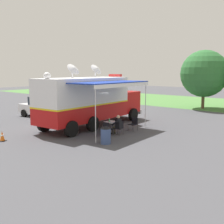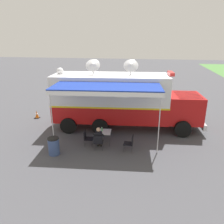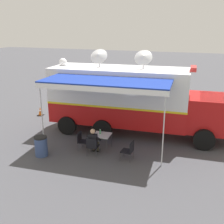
{
  "view_description": "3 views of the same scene",
  "coord_description": "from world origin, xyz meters",
  "px_view_note": "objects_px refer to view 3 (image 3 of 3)",
  "views": [
    {
      "loc": [
        14.21,
        -13.24,
        3.97
      ],
      "look_at": [
        2.0,
        0.68,
        1.24
      ],
      "focal_mm": 44.78,
      "sensor_mm": 36.0,
      "label": 1
    },
    {
      "loc": [
        13.51,
        2.29,
        5.69
      ],
      "look_at": [
        1.13,
        0.28,
        1.43
      ],
      "focal_mm": 35.21,
      "sensor_mm": 36.0,
      "label": 2
    },
    {
      "loc": [
        13.32,
        4.62,
        5.56
      ],
      "look_at": [
        1.09,
        0.01,
        1.41
      ],
      "focal_mm": 43.43,
      "sensor_mm": 36.0,
      "label": 3
    }
  ],
  "objects_px": {
    "trash_bin": "(41,146)",
    "car_behind_truck": "(157,92)",
    "seated_responder": "(94,141)",
    "command_truck": "(133,98)",
    "folding_table": "(102,136)",
    "folding_chair_spare_by_truck": "(129,150)",
    "folding_chair_at_table": "(92,145)",
    "folding_chair_beside_table": "(82,140)",
    "traffic_cone": "(40,111)",
    "water_bottle": "(100,132)"
  },
  "relations": [
    {
      "from": "command_truck",
      "to": "seated_responder",
      "type": "relative_size",
      "value": 7.72
    },
    {
      "from": "command_truck",
      "to": "folding_chair_at_table",
      "type": "height_order",
      "value": "command_truck"
    },
    {
      "from": "traffic_cone",
      "to": "folding_table",
      "type": "bearing_deg",
      "value": 60.22
    },
    {
      "from": "folding_chair_at_table",
      "to": "traffic_cone",
      "type": "xyz_separation_m",
      "value": [
        -4.07,
        -5.59,
        -0.23
      ]
    },
    {
      "from": "water_bottle",
      "to": "traffic_cone",
      "type": "xyz_separation_m",
      "value": [
        -3.2,
        -5.61,
        -0.55
      ]
    },
    {
      "from": "folding_table",
      "to": "trash_bin",
      "type": "distance_m",
      "value": 2.79
    },
    {
      "from": "traffic_cone",
      "to": "folding_chair_at_table",
      "type": "bearing_deg",
      "value": 53.93
    },
    {
      "from": "command_truck",
      "to": "trash_bin",
      "type": "height_order",
      "value": "command_truck"
    },
    {
      "from": "folding_chair_spare_by_truck",
      "to": "trash_bin",
      "type": "xyz_separation_m",
      "value": [
        0.94,
        -3.82,
        -0.06
      ]
    },
    {
      "from": "folding_chair_spare_by_truck",
      "to": "seated_responder",
      "type": "xyz_separation_m",
      "value": [
        -0.03,
        -1.68,
        0.14
      ]
    },
    {
      "from": "folding_chair_beside_table",
      "to": "traffic_cone",
      "type": "height_order",
      "value": "folding_chair_beside_table"
    },
    {
      "from": "folding_chair_at_table",
      "to": "seated_responder",
      "type": "relative_size",
      "value": 0.7
    },
    {
      "from": "command_truck",
      "to": "folding_chair_beside_table",
      "type": "xyz_separation_m",
      "value": [
        2.95,
        -1.56,
        -1.43
      ]
    },
    {
      "from": "folding_chair_beside_table",
      "to": "folding_chair_spare_by_truck",
      "type": "xyz_separation_m",
      "value": [
        0.24,
        2.39,
        0.0
      ]
    },
    {
      "from": "folding_chair_spare_by_truck",
      "to": "traffic_cone",
      "type": "xyz_separation_m",
      "value": [
        -3.92,
        -7.26,
        -0.23
      ]
    },
    {
      "from": "seated_responder",
      "to": "trash_bin",
      "type": "xyz_separation_m",
      "value": [
        0.98,
        -2.14,
        -0.2
      ]
    },
    {
      "from": "trash_bin",
      "to": "folding_chair_at_table",
      "type": "bearing_deg",
      "value": 110.13
    },
    {
      "from": "folding_table",
      "to": "car_behind_truck",
      "type": "xyz_separation_m",
      "value": [
        -8.72,
        0.82,
        0.21
      ]
    },
    {
      "from": "folding_chair_spare_by_truck",
      "to": "trash_bin",
      "type": "relative_size",
      "value": 0.96
    },
    {
      "from": "seated_responder",
      "to": "trash_bin",
      "type": "relative_size",
      "value": 1.37
    },
    {
      "from": "water_bottle",
      "to": "folding_chair_beside_table",
      "type": "height_order",
      "value": "water_bottle"
    },
    {
      "from": "folding_chair_beside_table",
      "to": "folding_chair_spare_by_truck",
      "type": "distance_m",
      "value": 2.4
    },
    {
      "from": "seated_responder",
      "to": "folding_chair_at_table",
      "type": "bearing_deg",
      "value": 4.5
    },
    {
      "from": "command_truck",
      "to": "folding_table",
      "type": "relative_size",
      "value": 11.22
    },
    {
      "from": "folding_table",
      "to": "car_behind_truck",
      "type": "relative_size",
      "value": 0.2
    },
    {
      "from": "trash_bin",
      "to": "car_behind_truck",
      "type": "relative_size",
      "value": 0.21
    },
    {
      "from": "command_truck",
      "to": "folding_chair_spare_by_truck",
      "type": "height_order",
      "value": "command_truck"
    },
    {
      "from": "folding_chair_spare_by_truck",
      "to": "trash_bin",
      "type": "height_order",
      "value": "trash_bin"
    },
    {
      "from": "folding_chair_spare_by_truck",
      "to": "car_behind_truck",
      "type": "xyz_separation_m",
      "value": [
        -9.36,
        -0.72,
        0.37
      ]
    },
    {
      "from": "folding_chair_beside_table",
      "to": "trash_bin",
      "type": "bearing_deg",
      "value": -50.43
    },
    {
      "from": "folding_table",
      "to": "command_truck",
      "type": "bearing_deg",
      "value": 164.39
    },
    {
      "from": "folding_chair_at_table",
      "to": "traffic_cone",
      "type": "distance_m",
      "value": 6.92
    },
    {
      "from": "command_truck",
      "to": "trash_bin",
      "type": "relative_size",
      "value": 10.61
    },
    {
      "from": "command_truck",
      "to": "folding_chair_at_table",
      "type": "bearing_deg",
      "value": -14.08
    },
    {
      "from": "folding_chair_at_table",
      "to": "trash_bin",
      "type": "xyz_separation_m",
      "value": [
        0.79,
        -2.15,
        -0.06
      ]
    },
    {
      "from": "water_bottle",
      "to": "folding_chair_beside_table",
      "type": "distance_m",
      "value": 0.94
    },
    {
      "from": "folding_table",
      "to": "folding_chair_spare_by_truck",
      "type": "distance_m",
      "value": 1.68
    },
    {
      "from": "trash_bin",
      "to": "command_truck",
      "type": "bearing_deg",
      "value": 144.11
    },
    {
      "from": "car_behind_truck",
      "to": "folding_chair_beside_table",
      "type": "bearing_deg",
      "value": -10.38
    },
    {
      "from": "car_behind_truck",
      "to": "command_truck",
      "type": "bearing_deg",
      "value": -1.04
    },
    {
      "from": "folding_chair_at_table",
      "to": "folding_chair_beside_table",
      "type": "bearing_deg",
      "value": -118.55
    },
    {
      "from": "folding_chair_at_table",
      "to": "car_behind_truck",
      "type": "xyz_separation_m",
      "value": [
        -9.52,
        0.95,
        0.37
      ]
    },
    {
      "from": "folding_chair_spare_by_truck",
      "to": "folding_table",
      "type": "bearing_deg",
      "value": -112.77
    },
    {
      "from": "seated_responder",
      "to": "car_behind_truck",
      "type": "xyz_separation_m",
      "value": [
        -9.33,
        0.97,
        0.23
      ]
    },
    {
      "from": "folding_chair_beside_table",
      "to": "water_bottle",
      "type": "bearing_deg",
      "value": 122.98
    },
    {
      "from": "water_bottle",
      "to": "command_truck",
      "type": "bearing_deg",
      "value": 161.61
    },
    {
      "from": "folding_chair_at_table",
      "to": "car_behind_truck",
      "type": "distance_m",
      "value": 9.57
    },
    {
      "from": "seated_responder",
      "to": "traffic_cone",
      "type": "relative_size",
      "value": 2.16
    },
    {
      "from": "folding_table",
      "to": "folding_chair_at_table",
      "type": "relative_size",
      "value": 0.99
    },
    {
      "from": "seated_responder",
      "to": "traffic_cone",
      "type": "xyz_separation_m",
      "value": [
        -3.89,
        -5.58,
        -0.37
      ]
    }
  ]
}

